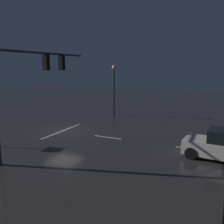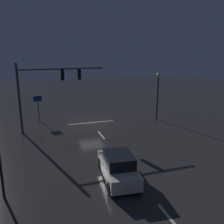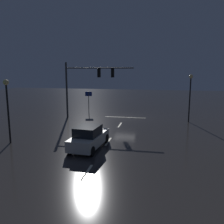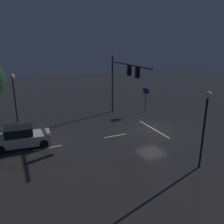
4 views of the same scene
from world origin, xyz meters
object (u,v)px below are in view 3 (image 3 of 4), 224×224
car_approaching (89,137)px  route_sign (89,97)px  traffic_signal_assembly (87,79)px  street_lamp_right_kerb (7,99)px  street_lamp_left_kerb (190,89)px

car_approaching → route_sign: (4.20, -14.28, 1.28)m
traffic_signal_assembly → street_lamp_right_kerb: bearing=73.0°
car_approaching → traffic_signal_assembly: bearing=-73.2°
street_lamp_left_kerb → street_lamp_right_kerb: (14.91, 10.70, -0.13)m
street_lamp_right_kerb → street_lamp_left_kerb: bearing=-144.3°
traffic_signal_assembly → street_lamp_left_kerb: (-11.63, 0.02, -0.95)m
car_approaching → street_lamp_left_kerb: bearing=-128.1°
street_lamp_right_kerb → car_approaching: bearing=-180.0°
car_approaching → route_sign: size_ratio=1.56×
traffic_signal_assembly → street_lamp_left_kerb: size_ratio=1.55×
car_approaching → route_sign: 14.94m
traffic_signal_assembly → route_sign: size_ratio=2.82×
street_lamp_left_kerb → route_sign: 13.18m
traffic_signal_assembly → car_approaching: size_ratio=1.81×
street_lamp_left_kerb → street_lamp_right_kerb: street_lamp_left_kerb is taller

